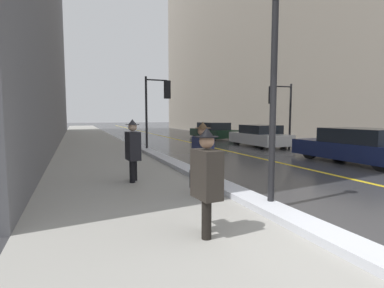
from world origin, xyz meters
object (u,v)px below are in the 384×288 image
(lamp_post, at_px, (274,74))
(traffic_light_near, at_px, (159,98))
(traffic_light_far, at_px, (279,102))
(parked_car_navy, at_px, (359,147))
(pedestrian_nearside, at_px, (203,156))
(pedestrian_in_glasses, at_px, (206,178))
(parked_car_white, at_px, (259,136))
(parked_car_dark_green, at_px, (213,131))
(pedestrian_trailing, at_px, (133,148))

(lamp_post, relative_size, traffic_light_near, 1.11)
(traffic_light_far, distance_m, parked_car_navy, 5.39)
(pedestrian_nearside, bearing_deg, lamp_post, 28.26)
(lamp_post, relative_size, pedestrian_nearside, 2.52)
(pedestrian_in_glasses, relative_size, parked_car_white, 0.38)
(parked_car_navy, distance_m, parked_car_white, 6.67)
(traffic_light_far, xyz_separation_m, parked_car_navy, (-0.24, -5.05, -1.86))
(lamp_post, height_order, pedestrian_nearside, lamp_post)
(traffic_light_near, relative_size, parked_car_white, 0.87)
(lamp_post, bearing_deg, parked_car_dark_green, 68.21)
(lamp_post, distance_m, pedestrian_nearside, 2.22)
(pedestrian_nearside, height_order, parked_car_dark_green, pedestrian_nearside)
(lamp_post, relative_size, parked_car_navy, 0.83)
(parked_car_white, bearing_deg, parked_car_dark_green, 1.33)
(pedestrian_nearside, relative_size, parked_car_navy, 0.33)
(pedestrian_in_glasses, xyz_separation_m, parked_car_white, (8.22, 10.82, -0.28))
(traffic_light_far, bearing_deg, parked_car_navy, 94.71)
(pedestrian_trailing, xyz_separation_m, parked_car_dark_green, (8.49, 13.03, -0.31))
(parked_car_white, bearing_deg, pedestrian_trailing, 129.61)
(pedestrian_nearside, height_order, parked_car_white, pedestrian_nearside)
(parked_car_white, xyz_separation_m, parked_car_dark_green, (-0.05, 6.16, 0.02))
(lamp_post, xyz_separation_m, pedestrian_nearside, (-0.85, 1.27, -1.61))
(pedestrian_in_glasses, relative_size, pedestrian_nearside, 0.98)
(lamp_post, xyz_separation_m, parked_car_navy, (6.37, 3.40, -1.89))
(traffic_light_near, bearing_deg, parked_car_white, -2.92)
(traffic_light_far, bearing_deg, parked_car_dark_green, -81.70)
(parked_car_dark_green, bearing_deg, pedestrian_trailing, 144.41)
(lamp_post, bearing_deg, pedestrian_in_glasses, -155.83)
(parked_car_navy, bearing_deg, traffic_light_far, -4.02)
(parked_car_white, bearing_deg, pedestrian_in_glasses, 143.62)
(lamp_post, distance_m, pedestrian_trailing, 4.10)
(pedestrian_nearside, bearing_deg, parked_car_dark_green, 148.41)
(lamp_post, height_order, parked_car_dark_green, lamp_post)
(pedestrian_in_glasses, bearing_deg, parked_car_navy, 111.85)
(pedestrian_nearside, distance_m, parked_car_dark_green, 16.66)
(pedestrian_in_glasses, height_order, parked_car_white, pedestrian_in_glasses)
(traffic_light_near, distance_m, pedestrian_in_glasses, 11.23)
(pedestrian_nearside, relative_size, parked_car_dark_green, 0.34)
(traffic_light_far, height_order, parked_car_navy, traffic_light_far)
(pedestrian_in_glasses, xyz_separation_m, pedestrian_nearside, (0.83, 2.03, 0.03))
(pedestrian_in_glasses, xyz_separation_m, parked_car_dark_green, (8.16, 16.98, -0.26))
(pedestrian_trailing, height_order, parked_car_navy, pedestrian_trailing)
(parked_car_dark_green, bearing_deg, pedestrian_in_glasses, 151.83)
(pedestrian_nearside, relative_size, parked_car_white, 0.39)
(parked_car_white, bearing_deg, traffic_light_near, 90.51)
(pedestrian_in_glasses, height_order, parked_car_dark_green, pedestrian_in_glasses)
(traffic_light_far, relative_size, pedestrian_trailing, 2.07)
(traffic_light_near, relative_size, pedestrian_nearside, 2.27)
(traffic_light_far, height_order, pedestrian_nearside, traffic_light_far)
(traffic_light_far, bearing_deg, pedestrian_trailing, 38.78)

